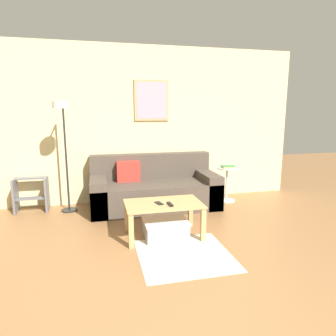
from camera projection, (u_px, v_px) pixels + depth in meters
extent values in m
cube|color=beige|center=(134.00, 125.00, 4.95)|extent=(5.60, 0.06, 2.55)
cube|color=tan|center=(152.00, 100.00, 4.89)|extent=(0.57, 0.02, 0.65)
cube|color=#A393A8|center=(152.00, 100.00, 4.88)|extent=(0.50, 0.01, 0.58)
cube|color=beige|center=(185.00, 255.00, 3.19)|extent=(0.97, 0.95, 0.01)
cube|color=#4C4238|center=(155.00, 195.00, 4.72)|extent=(1.97, 0.86, 0.41)
cube|color=#4C4238|center=(151.00, 166.00, 4.96)|extent=(1.97, 0.20, 0.41)
cube|color=#4C4238|center=(99.00, 195.00, 4.52)|extent=(0.24, 0.86, 0.53)
cube|color=#4C4238|center=(207.00, 188.00, 4.91)|extent=(0.24, 0.86, 0.53)
cube|color=red|center=(128.00, 171.00, 4.72)|extent=(0.36, 0.14, 0.32)
cube|color=tan|center=(163.00, 204.00, 3.61)|extent=(0.92, 0.56, 0.02)
cube|color=tan|center=(131.00, 231.00, 3.32)|extent=(0.06, 0.06, 0.40)
cube|color=tan|center=(203.00, 224.00, 3.51)|extent=(0.06, 0.06, 0.40)
cube|color=tan|center=(127.00, 216.00, 3.78)|extent=(0.06, 0.06, 0.40)
cube|color=tan|center=(190.00, 211.00, 3.98)|extent=(0.06, 0.06, 0.40)
cube|color=#9EA3A8|center=(165.00, 229.00, 3.64)|extent=(0.50, 0.42, 0.20)
cube|color=silver|center=(165.00, 220.00, 3.62)|extent=(0.53, 0.44, 0.02)
cylinder|color=black|center=(70.00, 210.00, 4.61)|extent=(0.23, 0.23, 0.02)
cylinder|color=black|center=(66.00, 158.00, 4.46)|extent=(0.03, 0.03, 1.60)
cylinder|color=black|center=(61.00, 103.00, 4.17)|extent=(0.02, 0.29, 0.02)
cylinder|color=white|center=(60.00, 105.00, 4.03)|extent=(0.22, 0.22, 0.09)
cylinder|color=silver|center=(226.00, 200.00, 5.11)|extent=(0.29, 0.29, 0.01)
cylinder|color=silver|center=(227.00, 184.00, 5.06)|extent=(0.04, 0.04, 0.54)
cylinder|color=silver|center=(227.00, 168.00, 5.00)|extent=(0.34, 0.34, 0.02)
cube|color=#D8C666|center=(228.00, 167.00, 4.99)|extent=(0.22, 0.18, 0.02)
cube|color=#387F4C|center=(228.00, 166.00, 5.01)|extent=(0.24, 0.20, 0.01)
cube|color=black|center=(170.00, 204.00, 3.52)|extent=(0.05, 0.15, 0.02)
cube|color=black|center=(159.00, 203.00, 3.58)|extent=(0.10, 0.15, 0.01)
cube|color=slate|center=(15.00, 196.00, 4.49)|extent=(0.03, 0.30, 0.52)
cube|color=slate|center=(47.00, 194.00, 4.59)|extent=(0.03, 0.30, 0.52)
cube|color=slate|center=(31.00, 198.00, 4.50)|extent=(0.42, 0.13, 0.02)
cube|color=slate|center=(31.00, 178.00, 4.54)|extent=(0.42, 0.13, 0.02)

